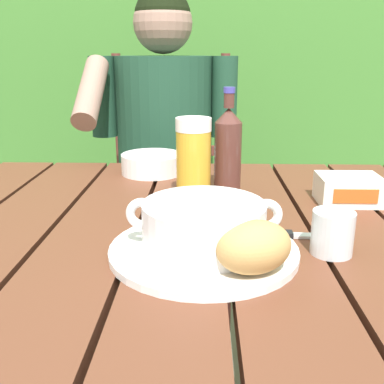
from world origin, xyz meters
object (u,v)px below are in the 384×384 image
butter_tub (348,189)px  water_glass_small (332,233)px  beer_bottle (228,152)px  person_eating (163,152)px  beer_glass (193,160)px  diner_bowl (152,164)px  chair_near_diner (170,200)px  table_knife (291,235)px  soup_bowl (204,224)px  bread_roll (254,247)px  serving_plate (204,250)px

butter_tub → water_glass_small: bearing=-111.9°
beer_bottle → person_eating: bearing=109.1°
beer_glass → diner_bowl: size_ratio=1.11×
chair_near_diner → table_knife: (0.28, -0.97, 0.26)m
water_glass_small → soup_bowl: bearing=-177.8°
chair_near_diner → soup_bowl: 1.10m
beer_bottle → water_glass_small: beer_bottle is taller
butter_tub → bread_roll: bearing=-124.4°
bread_roll → beer_glass: size_ratio=0.78×
butter_tub → diner_bowl: butter_tub is taller
chair_near_diner → serving_plate: 1.08m
beer_glass → table_knife: 0.27m
beer_bottle → diner_bowl: (-0.19, 0.20, -0.07)m
serving_plate → diner_bowl: (-0.14, 0.49, 0.02)m
serving_plate → beer_glass: beer_glass is taller
water_glass_small → butter_tub: water_glass_small is taller
diner_bowl → soup_bowl: bearing=-74.5°
serving_plate → beer_glass: bearing=94.9°
serving_plate → soup_bowl: bearing=-90.0°
chair_near_diner → diner_bowl: (0.00, -0.55, 0.28)m
soup_bowl → beer_bottle: size_ratio=1.02×
chair_near_diner → serving_plate: bearing=-82.6°
person_eating → beer_glass: person_eating is taller
bread_roll → beer_bottle: size_ratio=0.58×
serving_plate → butter_tub: bearing=40.8°
serving_plate → beer_glass: (-0.02, 0.26, 0.08)m
butter_tub → diner_bowl: (-0.44, 0.23, -0.00)m
person_eating → table_knife: (0.29, -0.77, 0.02)m
butter_tub → diner_bowl: bearing=152.2°
beer_glass → water_glass_small: size_ratio=2.55×
beer_glass → beer_bottle: size_ratio=0.75×
chair_near_diner → beer_glass: bearing=-81.7°
soup_bowl → table_knife: 0.17m
beer_glass → diner_bowl: beer_glass is taller
bread_roll → soup_bowl: bearing=130.6°
butter_tub → table_knife: (-0.15, -0.19, -0.02)m
table_knife → diner_bowl: bearing=124.1°
bread_roll → butter_tub: bearing=55.6°
soup_bowl → person_eating: bearing=99.4°
beer_bottle → table_knife: bearing=-66.2°
serving_plate → butter_tub: 0.40m
diner_bowl → chair_near_diner: bearing=90.0°
bread_roll → water_glass_small: (0.13, 0.09, -0.01)m
beer_glass → diner_bowl: 0.26m
chair_near_diner → water_glass_small: size_ratio=15.31×
serving_plate → beer_glass: size_ratio=1.68×
chair_near_diner → beer_glass: (0.11, -0.78, 0.34)m
beer_glass → table_knife: size_ratio=1.06×
beer_bottle → table_knife: size_ratio=1.42×
beer_bottle → chair_near_diner: bearing=103.9°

